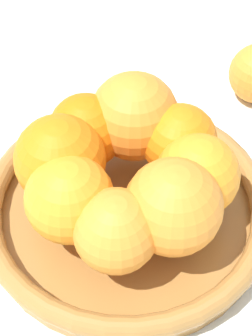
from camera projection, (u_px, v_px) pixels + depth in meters
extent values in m
plane|color=silver|center=(126.00, 218.00, 0.54)|extent=(4.00, 4.00, 0.00)
cylinder|color=#A57238|center=(126.00, 213.00, 0.53)|extent=(0.26, 0.26, 0.01)
torus|color=#A57238|center=(126.00, 202.00, 0.52)|extent=(0.27, 0.27, 0.02)
sphere|color=orange|center=(114.00, 231.00, 0.44)|extent=(0.07, 0.07, 0.07)
sphere|color=orange|center=(173.00, 207.00, 0.45)|extent=(0.08, 0.08, 0.08)
sphere|color=orange|center=(197.00, 174.00, 0.48)|extent=(0.07, 0.07, 0.07)
sphere|color=orange|center=(179.00, 141.00, 0.51)|extent=(0.07, 0.07, 0.07)
sphere|color=orange|center=(132.00, 116.00, 0.52)|extent=(0.08, 0.08, 0.08)
sphere|color=orange|center=(86.00, 131.00, 0.52)|extent=(0.07, 0.07, 0.07)
sphere|color=orange|center=(61.00, 158.00, 0.49)|extent=(0.08, 0.08, 0.08)
sphere|color=orange|center=(70.00, 199.00, 0.46)|extent=(0.08, 0.08, 0.08)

